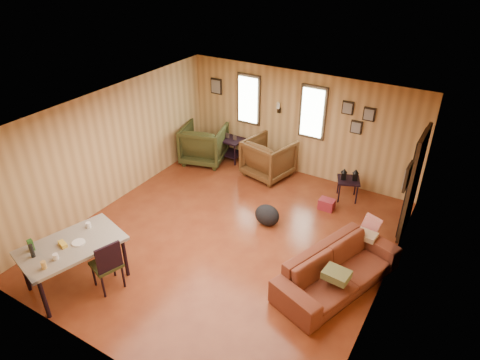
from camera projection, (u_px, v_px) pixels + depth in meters
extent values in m
cube|color=brown|center=(229.00, 238.00, 7.96)|extent=(5.50, 6.00, 0.02)
cube|color=#997C5B|center=(227.00, 117.00, 6.74)|extent=(5.50, 6.00, 0.02)
cube|color=tan|center=(300.00, 124.00, 9.58)|extent=(5.50, 0.02, 2.40)
cube|color=tan|center=(94.00, 292.00, 5.12)|extent=(5.50, 0.02, 2.40)
cube|color=tan|center=(112.00, 147.00, 8.57)|extent=(0.02, 6.00, 2.40)
cube|color=tan|center=(391.00, 233.00, 6.12)|extent=(0.02, 6.00, 2.40)
cube|color=black|center=(249.00, 100.00, 9.95)|extent=(0.60, 0.05, 1.20)
cube|color=#E0F2D1|center=(248.00, 100.00, 9.92)|extent=(0.48, 0.04, 1.06)
cube|color=black|center=(313.00, 112.00, 9.24)|extent=(0.60, 0.05, 1.20)
cube|color=#E0F2D1|center=(312.00, 113.00, 9.21)|extent=(0.48, 0.04, 1.06)
cube|color=black|center=(279.00, 110.00, 9.63)|extent=(0.07, 0.05, 0.12)
cylinder|color=silver|center=(278.00, 106.00, 9.52)|extent=(0.07, 0.07, 0.14)
cube|color=black|center=(414.00, 184.00, 7.69)|extent=(0.06, 1.00, 2.05)
cube|color=black|center=(411.00, 184.00, 7.71)|extent=(0.04, 0.82, 1.90)
cube|color=black|center=(348.00, 108.00, 8.78)|extent=(0.24, 0.04, 0.28)
cube|color=#9E998C|center=(347.00, 108.00, 8.76)|extent=(0.19, 0.02, 0.22)
cube|color=black|center=(369.00, 114.00, 8.61)|extent=(0.24, 0.04, 0.28)
cube|color=#9E998C|center=(369.00, 115.00, 8.59)|extent=(0.19, 0.02, 0.22)
cube|color=black|center=(356.00, 127.00, 8.87)|extent=(0.24, 0.04, 0.28)
cube|color=#9E998C|center=(356.00, 128.00, 8.85)|extent=(0.19, 0.02, 0.22)
cube|color=black|center=(216.00, 86.00, 10.27)|extent=(0.30, 0.04, 0.38)
cube|color=#9E998C|center=(216.00, 87.00, 10.24)|extent=(0.24, 0.02, 0.31)
cube|color=black|center=(408.00, 176.00, 6.52)|extent=(0.04, 0.34, 0.42)
cube|color=#9E998C|center=(406.00, 176.00, 6.53)|extent=(0.02, 0.27, 0.34)
imported|color=maroon|center=(339.00, 264.00, 6.68)|extent=(1.34, 2.30, 0.86)
imported|color=#533519|center=(269.00, 156.00, 9.76)|extent=(1.14, 1.09, 0.99)
imported|color=#303317|center=(204.00, 142.00, 10.38)|extent=(1.21, 1.17, 1.02)
cube|color=black|center=(231.00, 140.00, 10.41)|extent=(0.56, 0.52, 0.04)
cube|color=black|center=(232.00, 153.00, 10.59)|extent=(0.51, 0.46, 0.03)
cylinder|color=black|center=(219.00, 151.00, 10.51)|extent=(0.04, 0.04, 0.54)
cylinder|color=black|center=(235.00, 155.00, 10.30)|extent=(0.04, 0.04, 0.54)
cylinder|color=black|center=(228.00, 145.00, 10.80)|extent=(0.04, 0.04, 0.54)
cylinder|color=black|center=(244.00, 149.00, 10.58)|extent=(0.04, 0.04, 0.54)
cube|color=#42322C|center=(227.00, 136.00, 10.42)|extent=(0.10, 0.02, 0.13)
cube|color=#42322C|center=(235.00, 138.00, 10.32)|extent=(0.09, 0.02, 0.12)
cube|color=black|center=(349.00, 180.00, 8.91)|extent=(0.58, 0.58, 0.04)
cylinder|color=black|center=(339.00, 193.00, 8.89)|extent=(0.04, 0.04, 0.45)
cylinder|color=black|center=(357.00, 195.00, 8.85)|extent=(0.04, 0.04, 0.45)
cylinder|color=black|center=(338.00, 184.00, 9.20)|extent=(0.04, 0.04, 0.45)
cylinder|color=black|center=(355.00, 186.00, 9.15)|extent=(0.04, 0.04, 0.45)
cube|color=black|center=(344.00, 176.00, 8.88)|extent=(0.13, 0.13, 0.16)
cone|color=black|center=(344.00, 170.00, 8.81)|extent=(0.18, 0.18, 0.09)
cube|color=black|center=(355.00, 177.00, 8.85)|extent=(0.13, 0.13, 0.16)
cone|color=black|center=(356.00, 171.00, 8.78)|extent=(0.18, 0.18, 0.09)
cube|color=maroon|center=(327.00, 204.00, 8.73)|extent=(0.31, 0.22, 0.22)
ellipsoid|color=black|center=(267.00, 215.00, 8.22)|extent=(0.59, 0.53, 0.42)
cube|color=brown|center=(337.00, 275.00, 6.41)|extent=(0.41, 0.34, 0.13)
cube|color=red|center=(372.00, 224.00, 7.39)|extent=(0.35, 0.12, 0.34)
cube|color=tan|center=(367.00, 235.00, 7.26)|extent=(0.35, 0.28, 0.10)
cube|color=gray|center=(71.00, 246.00, 6.58)|extent=(1.29, 1.71, 0.05)
cylinder|color=black|center=(25.00, 272.00, 6.63)|extent=(0.08, 0.08, 0.73)
cylinder|color=black|center=(44.00, 299.00, 6.14)|extent=(0.08, 0.08, 0.73)
cylinder|color=black|center=(103.00, 236.00, 7.40)|extent=(0.08, 0.08, 0.73)
cylinder|color=black|center=(125.00, 258.00, 6.92)|extent=(0.08, 0.08, 0.73)
cylinder|color=silver|center=(56.00, 257.00, 6.25)|extent=(0.10, 0.10, 0.09)
cylinder|color=silver|center=(88.00, 225.00, 6.92)|extent=(0.10, 0.10, 0.09)
cube|color=#275920|center=(31.00, 245.00, 6.40)|extent=(0.09, 0.09, 0.19)
cylinder|color=black|center=(32.00, 251.00, 6.26)|extent=(0.08, 0.08, 0.22)
cylinder|color=tan|center=(44.00, 265.00, 6.07)|extent=(0.09, 0.09, 0.12)
cylinder|color=silver|center=(78.00, 243.00, 6.59)|extent=(0.25, 0.25, 0.02)
cube|color=gold|center=(63.00, 244.00, 6.52)|extent=(0.20, 0.13, 0.06)
cube|color=#303317|center=(106.00, 264.00, 6.65)|extent=(0.53, 0.53, 0.05)
cube|color=black|center=(109.00, 258.00, 6.41)|extent=(0.16, 0.39, 0.46)
cylinder|color=black|center=(94.00, 275.00, 6.79)|extent=(0.05, 0.05, 0.44)
cylinder|color=black|center=(103.00, 286.00, 6.56)|extent=(0.05, 0.05, 0.44)
cylinder|color=black|center=(113.00, 265.00, 6.98)|extent=(0.05, 0.05, 0.44)
cylinder|color=black|center=(123.00, 276.00, 6.75)|extent=(0.05, 0.05, 0.44)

